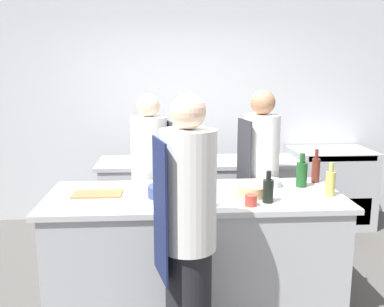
{
  "coord_description": "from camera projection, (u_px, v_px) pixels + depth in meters",
  "views": [
    {
      "loc": [
        -0.23,
        -3.15,
        1.87
      ],
      "look_at": [
        0.0,
        0.35,
        1.17
      ],
      "focal_mm": 40.0,
      "sensor_mm": 36.0,
      "label": 1
    }
  ],
  "objects": [
    {
      "name": "chef_at_prep_near",
      "position": [
        188.0,
        236.0,
        2.59
      ],
      "size": [
        0.38,
        0.37,
        1.73
      ],
      "rotation": [
        0.0,
        0.0,
        1.81
      ],
      "color": "black",
      "rests_on": "ground_plane"
    },
    {
      "name": "bottle_olive_oil",
      "position": [
        316.0,
        169.0,
        3.61
      ],
      "size": [
        0.07,
        0.07,
        0.28
      ],
      "color": "#5B2319",
      "rests_on": "prep_counter"
    },
    {
      "name": "cutting_board",
      "position": [
        98.0,
        194.0,
        3.27
      ],
      "size": [
        0.37,
        0.22,
        0.01
      ],
      "color": "olive",
      "rests_on": "prep_counter"
    },
    {
      "name": "cup",
      "position": [
        251.0,
        200.0,
        3.0
      ],
      "size": [
        0.09,
        0.09,
        0.08
      ],
      "color": "#B2382D",
      "rests_on": "prep_counter"
    },
    {
      "name": "ground_plane",
      "position": [
        195.0,
        303.0,
        3.46
      ],
      "size": [
        16.0,
        16.0,
        0.0
      ],
      "primitive_type": "plane",
      "color": "#4C4947"
    },
    {
      "name": "bottle_wine",
      "position": [
        268.0,
        190.0,
        3.07
      ],
      "size": [
        0.08,
        0.08,
        0.23
      ],
      "color": "black",
      "rests_on": "prep_counter"
    },
    {
      "name": "bottle_sauce",
      "position": [
        330.0,
        183.0,
        3.23
      ],
      "size": [
        0.07,
        0.07,
        0.26
      ],
      "color": "#B2A84C",
      "rests_on": "prep_counter"
    },
    {
      "name": "chef_at_pass_far",
      "position": [
        260.0,
        180.0,
        3.96
      ],
      "size": [
        0.37,
        0.35,
        1.68
      ],
      "rotation": [
        0.0,
        0.0,
        1.77
      ],
      "color": "black",
      "rests_on": "ground_plane"
    },
    {
      "name": "oven_range",
      "position": [
        329.0,
        187.0,
        5.19
      ],
      "size": [
        0.93,
        0.68,
        0.92
      ],
      "color": "#A8AAAF",
      "rests_on": "ground_plane"
    },
    {
      "name": "bowl_prep_small",
      "position": [
        252.0,
        191.0,
        3.23
      ],
      "size": [
        0.23,
        0.23,
        0.08
      ],
      "color": "tan",
      "rests_on": "prep_counter"
    },
    {
      "name": "pass_counter",
      "position": [
        199.0,
        202.0,
        4.58
      ],
      "size": [
        2.11,
        0.64,
        0.92
      ],
      "color": "#A8AAAF",
      "rests_on": "ground_plane"
    },
    {
      "name": "prep_counter",
      "position": [
        195.0,
        250.0,
        3.37
      ],
      "size": [
        2.27,
        0.89,
        0.92
      ],
      "color": "#A8AAAF",
      "rests_on": "ground_plane"
    },
    {
      "name": "bottle_water",
      "position": [
        189.0,
        176.0,
        3.55
      ],
      "size": [
        0.09,
        0.09,
        0.18
      ],
      "color": "#2D5175",
      "rests_on": "prep_counter"
    },
    {
      "name": "bowl_ceramic_blue",
      "position": [
        270.0,
        183.0,
        3.51
      ],
      "size": [
        0.19,
        0.19,
        0.05
      ],
      "color": "#B7BABC",
      "rests_on": "prep_counter"
    },
    {
      "name": "bottle_cooking_oil",
      "position": [
        201.0,
        194.0,
        2.91
      ],
      "size": [
        0.08,
        0.08,
        0.28
      ],
      "color": "silver",
      "rests_on": "prep_counter"
    },
    {
      "name": "bottle_vinegar",
      "position": [
        302.0,
        173.0,
        3.47
      ],
      "size": [
        0.09,
        0.09,
        0.28
      ],
      "color": "#19471E",
      "rests_on": "prep_counter"
    },
    {
      "name": "bowl_mixing_large",
      "position": [
        165.0,
        191.0,
        3.21
      ],
      "size": [
        0.26,
        0.26,
        0.09
      ],
      "color": "navy",
      "rests_on": "prep_counter"
    },
    {
      "name": "chef_at_stove",
      "position": [
        150.0,
        181.0,
        4.04
      ],
      "size": [
        0.39,
        0.37,
        1.65
      ],
      "rotation": [
        0.0,
        0.0,
        -1.32
      ],
      "color": "black",
      "rests_on": "ground_plane"
    },
    {
      "name": "wall_back",
      "position": [
        183.0,
        107.0,
        5.27
      ],
      "size": [
        8.0,
        0.06,
        2.8
      ],
      "color": "silver",
      "rests_on": "ground_plane"
    }
  ]
}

